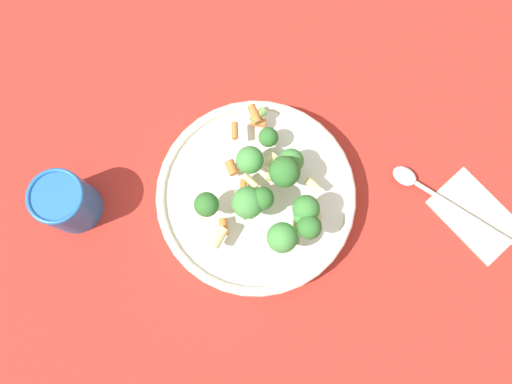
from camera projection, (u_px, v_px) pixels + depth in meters
The scene contains 6 objects.
ground_plane at pixel (256, 200), 0.72m from camera, with size 3.00×3.00×0.00m, color #B72D23.
bowl at pixel (256, 197), 0.70m from camera, with size 0.28×0.28×0.04m.
pasta_salad at pixel (270, 193), 0.64m from camera, with size 0.17×0.20×0.07m.
cup at pixel (66, 202), 0.68m from camera, with size 0.08×0.08×0.09m.
napkin at pixel (476, 215), 0.72m from camera, with size 0.11×0.14×0.01m.
spoon at pixel (432, 193), 0.72m from camera, with size 0.11×0.18×0.01m.
Camera 1 is at (-0.06, -0.13, 0.71)m, focal length 35.00 mm.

